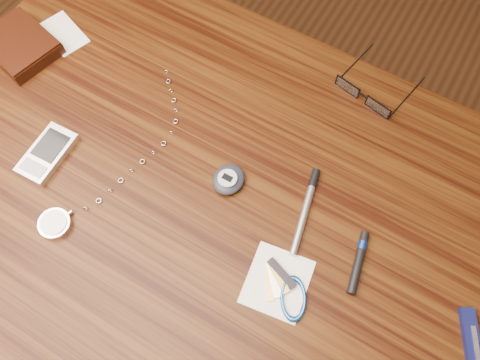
{
  "coord_description": "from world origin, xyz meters",
  "views": [
    {
      "loc": [
        0.2,
        -0.22,
        1.42
      ],
      "look_at": [
        0.05,
        0.04,
        0.76
      ],
      "focal_mm": 35.0,
      "sensor_mm": 36.0,
      "label": 1
    }
  ],
  "objects": [
    {
      "name": "notepad_keys",
      "position": [
        0.19,
        -0.08,
        0.75
      ],
      "size": [
        0.12,
        0.11,
        0.01
      ],
      "color": "white",
      "rests_on": "desk"
    },
    {
      "name": "pda_phone",
      "position": [
        -0.24,
        -0.08,
        0.76
      ],
      "size": [
        0.06,
        0.1,
        0.01
      ],
      "color": "silver",
      "rests_on": "desk"
    },
    {
      "name": "desk",
      "position": [
        0.0,
        0.0,
        0.65
      ],
      "size": [
        1.0,
        0.7,
        0.75
      ],
      "color": "#331A08",
      "rests_on": "ground"
    },
    {
      "name": "ground",
      "position": [
        0.0,
        0.0,
        0.0
      ],
      "size": [
        3.8,
        3.8,
        0.0
      ],
      "primitive_type": "plane",
      "color": "#472814",
      "rests_on": "ground"
    },
    {
      "name": "pedometer",
      "position": [
        0.03,
        0.03,
        0.76
      ],
      "size": [
        0.05,
        0.06,
        0.02
      ],
      "color": "#20212C",
      "rests_on": "desk"
    },
    {
      "name": "black_blue_pen",
      "position": [
        0.26,
        0.01,
        0.76
      ],
      "size": [
        0.03,
        0.09,
        0.01
      ],
      "color": "black",
      "rests_on": "desk"
    },
    {
      "name": "silver_pen",
      "position": [
        0.15,
        0.05,
        0.76
      ],
      "size": [
        0.04,
        0.14,
        0.01
      ],
      "color": "#ACADB1",
      "rests_on": "desk"
    },
    {
      "name": "pocket_knife",
      "position": [
        0.44,
        -0.01,
        0.76
      ],
      "size": [
        0.06,
        0.09,
        0.01
      ],
      "color": "#0D123B",
      "rests_on": "desk"
    },
    {
      "name": "wallet_and_card",
      "position": [
        -0.42,
        0.06,
        0.76
      ],
      "size": [
        0.16,
        0.17,
        0.03
      ],
      "color": "black",
      "rests_on": "desk"
    },
    {
      "name": "pocket_watch",
      "position": [
        -0.15,
        -0.15,
        0.76
      ],
      "size": [
        0.09,
        0.34,
        0.02
      ],
      "color": "silver",
      "rests_on": "desk"
    },
    {
      "name": "eyeglasses",
      "position": [
        0.15,
        0.28,
        0.76
      ],
      "size": [
        0.13,
        0.13,
        0.02
      ],
      "color": "black",
      "rests_on": "desk"
    }
  ]
}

